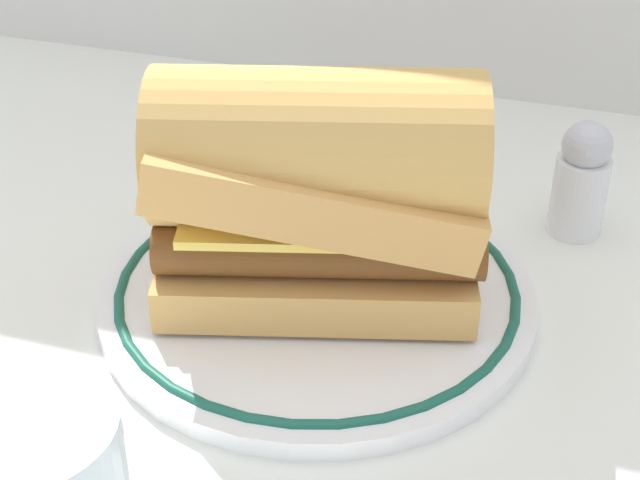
% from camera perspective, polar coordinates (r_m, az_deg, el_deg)
% --- Properties ---
extents(ground_plane, '(1.50, 1.50, 0.00)m').
position_cam_1_polar(ground_plane, '(0.55, -0.99, -5.35)').
color(ground_plane, white).
extents(plate, '(0.26, 0.26, 0.01)m').
position_cam_1_polar(plate, '(0.56, 0.00, -3.17)').
color(plate, white).
rests_on(plate, ground_plane).
extents(sausage_sandwich, '(0.20, 0.15, 0.13)m').
position_cam_1_polar(sausage_sandwich, '(0.52, 0.00, 3.23)').
color(sausage_sandwich, tan).
rests_on(sausage_sandwich, plate).
extents(salt_shaker, '(0.04, 0.04, 0.08)m').
position_cam_1_polar(salt_shaker, '(0.64, 15.39, 3.51)').
color(salt_shaker, white).
rests_on(salt_shaker, ground_plane).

